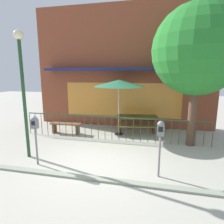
{
  "coord_description": "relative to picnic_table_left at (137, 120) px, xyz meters",
  "views": [
    {
      "loc": [
        1.67,
        -5.21,
        2.66
      ],
      "look_at": [
        -0.09,
        2.56,
        1.07
      ],
      "focal_mm": 31.1,
      "sensor_mm": 36.0,
      "label": 1
    }
  ],
  "objects": [
    {
      "name": "street_lamp",
      "position": [
        -3.17,
        -3.38,
        1.94
      ],
      "size": [
        0.28,
        0.28,
        3.9
      ],
      "color": "#1F4624",
      "rests_on": "ground"
    },
    {
      "name": "parking_meter_far",
      "position": [
        0.93,
        -3.73,
        0.55
      ],
      "size": [
        0.18,
        0.17,
        1.51
      ],
      "color": "gray",
      "rests_on": "ground"
    },
    {
      "name": "street_tree",
      "position": [
        2.11,
        -1.11,
        2.82
      ],
      "size": [
        3.14,
        3.14,
        5.02
      ],
      "color": "brown",
      "rests_on": "ground"
    },
    {
      "name": "picnic_table_left",
      "position": [
        0.0,
        0.0,
        0.0
      ],
      "size": [
        1.98,
        1.61,
        0.79
      ],
      "color": "brown",
      "rests_on": "ground"
    },
    {
      "name": "curb_edge",
      "position": [
        -0.9,
        -4.25,
        -0.61
      ],
      "size": [
        12.51,
        0.2,
        0.11
      ],
      "primitive_type": "cube",
      "color": "gray",
      "rests_on": "ground"
    },
    {
      "name": "patio_bench",
      "position": [
        -3.11,
        -0.82,
        -0.26
      ],
      "size": [
        1.4,
        0.34,
        0.48
      ],
      "color": "brown",
      "rests_on": "ground"
    },
    {
      "name": "patio_fence_front",
      "position": [
        -0.9,
        -1.19,
        0.05
      ],
      "size": [
        7.53,
        0.04,
        0.97
      ],
      "color": "#224B30",
      "rests_on": "ground"
    },
    {
      "name": "patio_umbrella",
      "position": [
        -0.77,
        -0.45,
        1.63
      ],
      "size": [
        2.18,
        2.18,
        2.4
      ],
      "color": "black",
      "rests_on": "ground"
    },
    {
      "name": "ground",
      "position": [
        -0.9,
        -3.35,
        -0.61
      ],
      "size": [
        40.0,
        40.0,
        0.0
      ],
      "primitive_type": "plane",
      "color": "#B0AB9D"
    },
    {
      "name": "parking_meter_near",
      "position": [
        -2.57,
        -3.81,
        0.53
      ],
      "size": [
        0.18,
        0.17,
        1.47
      ],
      "color": "slate",
      "rests_on": "ground"
    },
    {
      "name": "pub_storefront",
      "position": [
        -0.9,
        1.24,
        2.33
      ],
      "size": [
        8.93,
        1.23,
        5.93
      ],
      "color": "#59321B",
      "rests_on": "ground"
    }
  ]
}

